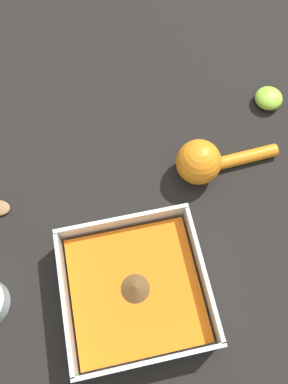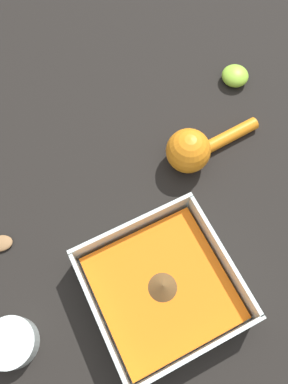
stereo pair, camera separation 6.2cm
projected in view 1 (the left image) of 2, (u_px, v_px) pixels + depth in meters
ground_plane at (143, 291)px, 0.59m from camera, size 4.00×4.00×0.00m
square_dish at (135, 289)px, 0.57m from camera, size 0.21×0.21×0.07m
lemon_squeezer at (204, 161)px, 0.64m from camera, size 0.19×0.08×0.08m
lemon_half at (269, 98)px, 0.72m from camera, size 0.05×0.05×0.03m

